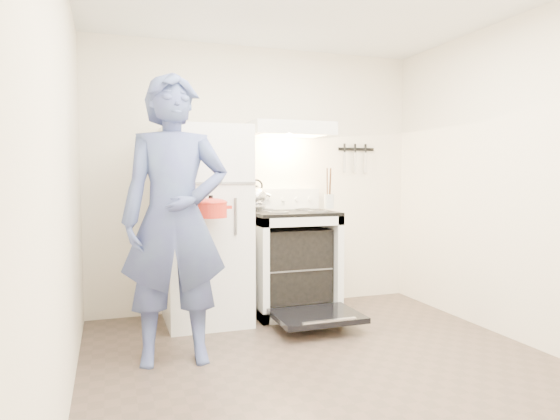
% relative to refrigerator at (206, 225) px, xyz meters
% --- Properties ---
extents(floor, '(3.60, 3.60, 0.00)m').
position_rel_refrigerator_xyz_m(floor, '(0.58, -1.45, -0.85)').
color(floor, brown).
rests_on(floor, ground).
extents(back_wall, '(3.20, 0.02, 2.50)m').
position_rel_refrigerator_xyz_m(back_wall, '(0.58, 0.35, 0.40)').
color(back_wall, beige).
rests_on(back_wall, ground).
extents(refrigerator, '(0.70, 0.70, 1.70)m').
position_rel_refrigerator_xyz_m(refrigerator, '(0.00, 0.00, 0.00)').
color(refrigerator, white).
rests_on(refrigerator, floor).
extents(stove_body, '(0.76, 0.65, 0.92)m').
position_rel_refrigerator_xyz_m(stove_body, '(0.81, 0.02, -0.39)').
color(stove_body, white).
rests_on(stove_body, floor).
extents(cooktop, '(0.76, 0.65, 0.03)m').
position_rel_refrigerator_xyz_m(cooktop, '(0.81, 0.02, 0.09)').
color(cooktop, black).
rests_on(cooktop, stove_body).
extents(backsplash, '(0.76, 0.07, 0.20)m').
position_rel_refrigerator_xyz_m(backsplash, '(0.81, 0.31, 0.20)').
color(backsplash, white).
rests_on(backsplash, cooktop).
extents(oven_door, '(0.70, 0.54, 0.04)m').
position_rel_refrigerator_xyz_m(oven_door, '(0.81, -0.57, -0.72)').
color(oven_door, black).
rests_on(oven_door, floor).
extents(oven_rack, '(0.60, 0.52, 0.01)m').
position_rel_refrigerator_xyz_m(oven_rack, '(0.81, 0.02, -0.41)').
color(oven_rack, slate).
rests_on(oven_rack, stove_body).
extents(range_hood, '(0.76, 0.50, 0.12)m').
position_rel_refrigerator_xyz_m(range_hood, '(0.81, 0.10, 0.86)').
color(range_hood, white).
rests_on(range_hood, back_wall).
extents(knife_strip, '(0.40, 0.02, 0.03)m').
position_rel_refrigerator_xyz_m(knife_strip, '(1.63, 0.33, 0.70)').
color(knife_strip, black).
rests_on(knife_strip, back_wall).
extents(pizza_stone, '(0.34, 0.34, 0.02)m').
position_rel_refrigerator_xyz_m(pizza_stone, '(0.73, -0.05, -0.40)').
color(pizza_stone, '#947057').
rests_on(pizza_stone, oven_rack).
extents(tea_kettle, '(0.24, 0.20, 0.29)m').
position_rel_refrigerator_xyz_m(tea_kettle, '(0.53, 0.24, 0.25)').
color(tea_kettle, silver).
rests_on(tea_kettle, cooktop).
extents(utensil_jar, '(0.11, 0.11, 0.13)m').
position_rel_refrigerator_xyz_m(utensil_jar, '(1.12, -0.12, 0.20)').
color(utensil_jar, silver).
rests_on(utensil_jar, cooktop).
extents(person, '(0.75, 0.53, 1.97)m').
position_rel_refrigerator_xyz_m(person, '(-0.37, -0.87, 0.13)').
color(person, navy).
rests_on(person, floor).
extents(dutch_oven, '(0.32, 0.25, 0.22)m').
position_rel_refrigerator_xyz_m(dutch_oven, '(-0.05, -0.52, 0.17)').
color(dutch_oven, red).
rests_on(dutch_oven, person).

